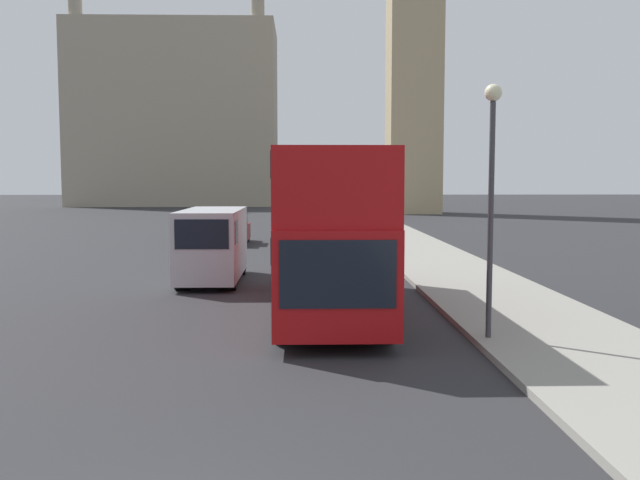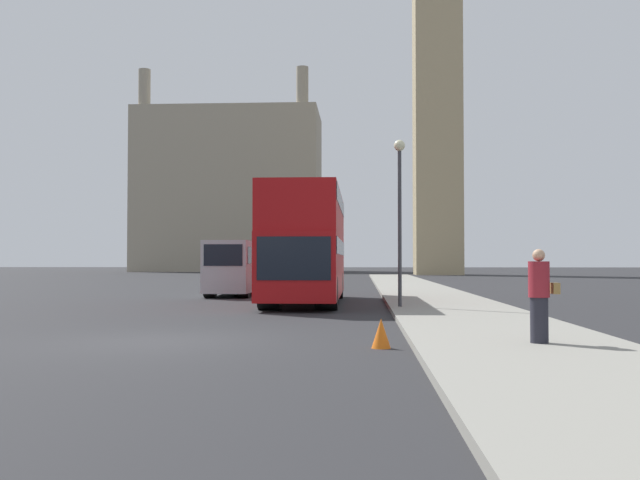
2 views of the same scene
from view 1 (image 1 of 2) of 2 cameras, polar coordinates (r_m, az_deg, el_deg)
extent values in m
cube|color=#9E937F|center=(97.56, -11.38, 9.63)|extent=(26.21, 14.05, 23.34)
cube|color=#A80F11|center=(18.88, 0.63, -1.50)|extent=(2.58, 10.18, 2.23)
cube|color=#A80F11|center=(18.76, 0.64, 4.40)|extent=(2.58, 9.98, 1.65)
cube|color=black|center=(18.81, 0.63, 0.59)|extent=(2.62, 9.77, 0.55)
cube|color=black|center=(18.76, 0.64, 5.77)|extent=(2.62, 9.57, 0.55)
cube|color=black|center=(13.78, 1.45, -2.77)|extent=(2.27, 0.03, 1.34)
cylinder|color=black|center=(15.47, -2.33, -6.18)|extent=(0.72, 1.11, 1.11)
cylinder|color=black|center=(15.56, 4.58, -6.13)|extent=(0.72, 1.11, 1.11)
cylinder|color=black|center=(22.51, -2.09, -2.68)|extent=(0.72, 1.11, 1.11)
cylinder|color=black|center=(22.57, 2.64, -2.66)|extent=(0.72, 1.11, 1.11)
cube|color=#B2B7BC|center=(24.62, -8.58, -0.22)|extent=(1.94, 5.36, 2.28)
cube|color=black|center=(21.91, -9.46, 0.45)|extent=(1.64, 0.02, 0.91)
cube|color=black|center=(22.85, -9.13, 0.64)|extent=(1.97, 0.97, 0.73)
cylinder|color=black|center=(23.04, -10.90, -3.03)|extent=(0.48, 0.75, 0.75)
cylinder|color=black|center=(22.85, -7.30, -3.05)|extent=(0.48, 0.75, 0.75)
cylinder|color=black|center=(26.61, -9.63, -1.95)|extent=(0.48, 0.75, 0.75)
cylinder|color=black|center=(26.45, -6.51, -1.95)|extent=(0.48, 0.75, 0.75)
cylinder|color=#38383D|center=(15.46, 13.49, 1.50)|extent=(0.12, 0.12, 4.99)
sphere|color=beige|center=(15.54, 13.69, 11.38)|extent=(0.36, 0.36, 0.36)
cube|color=maroon|center=(38.94, -7.13, 0.55)|extent=(1.79, 4.52, 0.84)
cube|color=black|center=(39.00, -7.12, 1.64)|extent=(1.61, 2.17, 0.63)
cylinder|color=black|center=(37.60, -8.39, -0.03)|extent=(0.39, 0.63, 0.63)
cylinder|color=black|center=(37.46, -6.27, -0.02)|extent=(0.39, 0.63, 0.63)
cylinder|color=black|center=(40.47, -7.91, 0.33)|extent=(0.39, 0.63, 0.63)
cylinder|color=black|center=(40.34, -5.93, 0.33)|extent=(0.39, 0.63, 0.63)
camera|label=2|loc=(8.66, 159.00, -17.34)|focal=40.00mm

